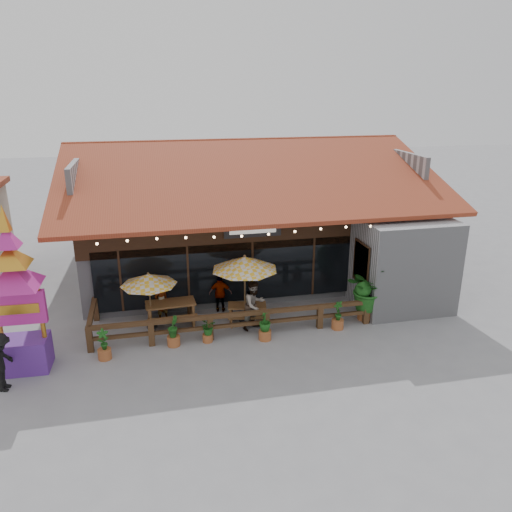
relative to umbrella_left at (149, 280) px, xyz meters
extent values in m
plane|color=gray|center=(4.47, -0.84, -1.88)|extent=(100.00, 100.00, 0.00)
cube|color=#A3A3A8|center=(4.47, 6.16, 0.12)|extent=(14.00, 10.00, 4.00)
cube|color=#331F10|center=(2.97, 1.08, 1.32)|extent=(11.00, 0.16, 1.60)
cube|color=black|center=(2.97, 1.06, -0.38)|extent=(10.00, 0.12, 2.40)
cube|color=#FFD172|center=(2.97, 1.26, -0.38)|extent=(9.80, 0.05, 2.20)
cube|color=#A3A3A8|center=(9.72, -0.19, -0.08)|extent=(3.50, 2.70, 3.60)
cube|color=red|center=(7.91, -0.34, 0.12)|extent=(0.06, 1.20, 1.50)
cube|color=#331F10|center=(7.90, -0.34, 0.12)|extent=(0.04, 1.34, 1.64)
cube|color=#923921|center=(4.47, 2.66, 3.02)|extent=(15.50, 7.05, 2.37)
cube|color=#923921|center=(4.47, 9.66, 3.02)|extent=(15.50, 7.05, 2.37)
cube|color=#923921|center=(4.47, 6.16, 4.14)|extent=(15.50, 0.30, 0.12)
cube|color=#A3A3A8|center=(-2.53, 6.16, 2.82)|extent=(0.20, 9.00, 1.80)
cube|color=#A3A3A8|center=(11.47, 6.16, 2.82)|extent=(0.20, 9.00, 1.80)
cube|color=black|center=(3.97, 0.96, 1.32)|extent=(2.20, 0.10, 0.55)
cube|color=silver|center=(3.97, 0.90, 1.32)|extent=(1.80, 0.02, 0.25)
cube|color=#331F10|center=(-1.03, 1.02, -0.38)|extent=(0.08, 0.08, 2.40)
cube|color=#331F10|center=(1.47, 1.02, -0.38)|extent=(0.08, 0.08, 2.40)
cube|color=#331F10|center=(3.97, 1.02, -0.38)|extent=(0.08, 0.08, 2.40)
cube|color=#331F10|center=(6.47, 1.02, -0.38)|extent=(0.08, 0.08, 2.40)
sphere|color=#FFC78C|center=(-1.53, -0.76, 1.67)|extent=(0.09, 0.09, 0.09)
sphere|color=#FFC78C|center=(-0.58, -0.76, 1.71)|extent=(0.09, 0.09, 0.09)
sphere|color=#FFC78C|center=(0.37, -0.76, 1.72)|extent=(0.09, 0.09, 0.09)
sphere|color=#FFC78C|center=(1.32, -0.76, 1.69)|extent=(0.09, 0.09, 0.09)
sphere|color=#FFC78C|center=(2.27, -0.76, 1.65)|extent=(0.09, 0.09, 0.09)
sphere|color=#FFC78C|center=(3.22, -0.76, 1.62)|extent=(0.09, 0.09, 0.09)
sphere|color=#FFC78C|center=(4.17, -0.76, 1.63)|extent=(0.09, 0.09, 0.09)
sphere|color=#FFC78C|center=(5.12, -0.76, 1.67)|extent=(0.09, 0.09, 0.09)
sphere|color=#FFC78C|center=(6.07, -0.76, 1.71)|extent=(0.09, 0.09, 0.09)
sphere|color=#FFC78C|center=(7.02, -0.76, 1.72)|extent=(0.09, 0.09, 0.09)
sphere|color=#FFC78C|center=(7.97, -0.76, 1.69)|extent=(0.09, 0.09, 0.09)
cube|color=#4D341B|center=(-2.03, -1.34, -1.43)|extent=(0.20, 0.20, 0.90)
cube|color=#4D341B|center=(-0.03, -1.34, -1.43)|extent=(0.20, 0.20, 0.90)
cube|color=#4D341B|center=(1.97, -1.34, -1.43)|extent=(0.20, 0.20, 0.90)
cube|color=#4D341B|center=(3.97, -1.34, -1.43)|extent=(0.20, 0.20, 0.90)
cube|color=#4D341B|center=(5.97, -1.34, -1.43)|extent=(0.20, 0.20, 0.90)
cube|color=#4D341B|center=(7.77, -1.34, -1.43)|extent=(0.20, 0.20, 0.90)
cube|color=#4D341B|center=(2.87, -1.34, -1.03)|extent=(9.80, 0.16, 0.14)
cube|color=#4D341B|center=(2.87, -1.34, -1.43)|extent=(9.80, 0.12, 0.12)
cube|color=#4D341B|center=(-2.03, -0.09, -1.03)|extent=(0.16, 2.50, 0.14)
cube|color=#4D341B|center=(-2.03, 1.06, -1.43)|extent=(0.20, 0.20, 0.90)
cylinder|color=brown|center=(0.00, 0.00, -0.87)|extent=(0.05, 0.05, 2.02)
cone|color=yellow|center=(0.00, 0.00, 0.01)|extent=(2.10, 2.10, 0.40)
sphere|color=brown|center=(0.00, 0.00, 0.23)|extent=(0.09, 0.09, 0.09)
cylinder|color=black|center=(0.00, 0.00, -1.85)|extent=(0.39, 0.39, 0.05)
cylinder|color=brown|center=(3.44, -0.16, -0.65)|extent=(0.06, 0.06, 2.45)
cone|color=yellow|center=(3.44, -0.16, 0.41)|extent=(2.88, 2.88, 0.48)
sphere|color=brown|center=(3.44, -0.16, 0.68)|extent=(0.11, 0.11, 0.11)
cylinder|color=black|center=(3.44, -0.16, -1.85)|extent=(0.47, 0.47, 0.06)
cube|color=brown|center=(0.72, 0.17, -1.05)|extent=(1.83, 0.94, 0.07)
cube|color=brown|center=(-0.07, 0.12, -1.47)|extent=(0.13, 0.79, 0.83)
cube|color=brown|center=(1.50, 0.21, -1.47)|extent=(0.13, 0.79, 0.83)
cube|color=brown|center=(0.75, -0.45, -1.39)|extent=(1.80, 0.41, 0.06)
cube|color=brown|center=(0.68, 0.78, -1.39)|extent=(1.80, 0.41, 0.06)
cube|color=brown|center=(3.50, -0.26, -1.23)|extent=(1.51, 0.91, 0.05)
cube|color=brown|center=(2.89, -0.14, -1.55)|extent=(0.18, 0.62, 0.65)
cube|color=brown|center=(4.11, -0.37, -1.55)|extent=(0.18, 0.62, 0.65)
cube|color=brown|center=(3.41, -0.73, -1.49)|extent=(1.43, 0.50, 0.04)
cube|color=brown|center=(3.59, 0.22, -1.49)|extent=(1.43, 0.50, 0.04)
cube|color=#57268B|center=(-3.84, -2.02, -1.36)|extent=(1.42, 1.08, 1.04)
cube|color=#B62185|center=(-3.84, -2.02, 0.20)|extent=(1.57, 0.26, 1.04)
cube|color=orange|center=(-3.84, -2.14, 0.20)|extent=(1.22, 0.06, 0.30)
cylinder|color=orange|center=(-3.23, -2.02, 0.03)|extent=(0.14, 0.14, 1.74)
pyramid|color=#B62185|center=(-3.84, -2.02, 1.59)|extent=(2.14, 2.14, 0.69)
pyramid|color=orange|center=(-3.84, -2.02, 2.16)|extent=(1.52, 1.52, 0.61)
pyramid|color=#B62185|center=(-3.84, -2.02, 2.72)|extent=(0.98, 0.98, 0.61)
pyramid|color=orange|center=(-3.84, -2.02, 3.37)|extent=(0.45, 0.45, 0.78)
cylinder|color=#995129|center=(7.89, -1.02, -1.67)|extent=(0.57, 0.57, 0.42)
imported|color=#1E5B1A|center=(7.89, -1.02, -0.62)|extent=(2.02, 1.98, 1.70)
sphere|color=#1E5B1A|center=(8.04, -1.12, -0.94)|extent=(0.57, 0.57, 0.57)
sphere|color=#1E5B1A|center=(7.78, -0.89, -0.75)|extent=(0.49, 0.49, 0.49)
imported|color=#331F10|center=(0.40, 0.56, -1.12)|extent=(0.67, 0.60, 1.53)
imported|color=#331F10|center=(3.65, -0.86, -0.95)|extent=(1.14, 1.07, 1.87)
imported|color=#331F10|center=(2.67, 0.84, -1.12)|extent=(0.94, 0.52, 1.51)
imported|color=black|center=(-4.24, -3.07, -0.99)|extent=(0.80, 1.23, 1.79)
cylinder|color=#995129|center=(-1.53, -1.92, -1.71)|extent=(0.43, 0.43, 0.34)
imported|color=#1E5B1A|center=(-1.53, -1.92, -1.18)|extent=(0.42, 0.34, 0.71)
cylinder|color=#995129|center=(0.70, -1.51, -1.70)|extent=(0.44, 0.44, 0.35)
imported|color=#1E5B1A|center=(0.70, -1.51, -1.17)|extent=(0.42, 0.47, 0.73)
cylinder|color=#995129|center=(1.85, -1.50, -1.74)|extent=(0.35, 0.35, 0.28)
imported|color=#1E5B1A|center=(1.85, -1.50, -1.31)|extent=(0.69, 0.69, 0.58)
cylinder|color=#995129|center=(3.82, -1.78, -1.70)|extent=(0.44, 0.44, 0.35)
imported|color=#1E5B1A|center=(3.82, -1.78, -1.17)|extent=(0.57, 0.57, 0.73)
cylinder|color=#995129|center=(6.59, -1.53, -1.70)|extent=(0.44, 0.44, 0.35)
imported|color=#1E5B1A|center=(6.59, -1.53, -1.17)|extent=(0.33, 0.43, 0.73)
camera|label=1|loc=(0.20, -16.84, 6.52)|focal=35.00mm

